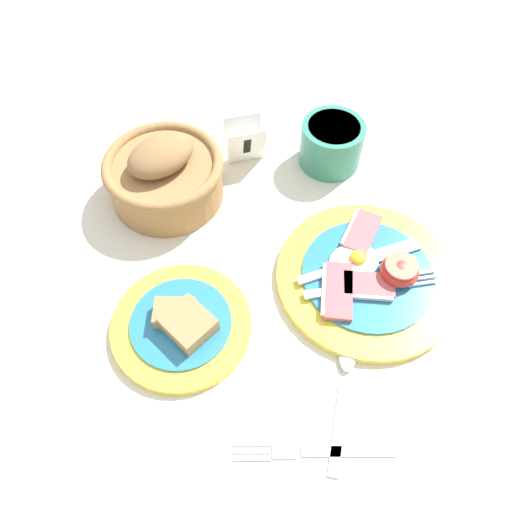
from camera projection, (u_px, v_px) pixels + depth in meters
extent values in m
plane|color=beige|center=(297.00, 296.00, 0.68)|extent=(3.00, 3.00, 0.00)
cylinder|color=yellow|center=(367.00, 277.00, 0.69)|extent=(0.25, 0.25, 0.01)
cylinder|color=teal|center=(368.00, 274.00, 0.68)|extent=(0.18, 0.18, 0.00)
cube|color=#BC5156|center=(363.00, 232.00, 0.72)|extent=(0.08, 0.08, 0.01)
cube|color=beige|center=(352.00, 228.00, 0.72)|extent=(0.06, 0.05, 0.01)
cube|color=#BC5156|center=(339.00, 291.00, 0.66)|extent=(0.07, 0.09, 0.01)
cube|color=beige|center=(326.00, 289.00, 0.66)|extent=(0.05, 0.07, 0.01)
cube|color=#BC5156|center=(369.00, 285.00, 0.67)|extent=(0.08, 0.06, 0.01)
cube|color=beige|center=(369.00, 295.00, 0.66)|extent=(0.06, 0.04, 0.01)
ellipsoid|color=red|center=(400.00, 270.00, 0.67)|extent=(0.05, 0.05, 0.03)
cylinder|color=#DB664C|center=(402.00, 266.00, 0.66)|extent=(0.04, 0.04, 0.00)
ellipsoid|color=white|center=(354.00, 261.00, 0.69)|extent=(0.07, 0.06, 0.01)
ellipsoid|color=yellow|center=(358.00, 258.00, 0.69)|extent=(0.02, 0.02, 0.01)
cube|color=silver|center=(343.00, 290.00, 0.66)|extent=(0.11, 0.04, 0.00)
cube|color=silver|center=(396.00, 282.00, 0.67)|extent=(0.03, 0.02, 0.00)
cube|color=silver|center=(424.00, 283.00, 0.67)|extent=(0.04, 0.01, 0.00)
cube|color=silver|center=(422.00, 278.00, 0.67)|extent=(0.04, 0.01, 0.00)
cube|color=silver|center=(420.00, 273.00, 0.68)|extent=(0.04, 0.01, 0.00)
cube|color=silver|center=(334.00, 270.00, 0.68)|extent=(0.11, 0.02, 0.00)
cube|color=#9EA0A5|center=(394.00, 251.00, 0.70)|extent=(0.08, 0.03, 0.00)
cylinder|color=yellow|center=(181.00, 326.00, 0.65)|extent=(0.18, 0.18, 0.01)
cylinder|color=teal|center=(181.00, 323.00, 0.64)|extent=(0.13, 0.13, 0.00)
cube|color=#9E7A4C|center=(188.00, 324.00, 0.63)|extent=(0.07, 0.07, 0.02)
cube|color=#9E7A4C|center=(175.00, 313.00, 0.64)|extent=(0.06, 0.06, 0.02)
cylinder|color=#337F6B|center=(331.00, 144.00, 0.79)|extent=(0.10, 0.10, 0.07)
cylinder|color=white|center=(334.00, 128.00, 0.77)|extent=(0.08, 0.08, 0.01)
cylinder|color=olive|center=(166.00, 180.00, 0.75)|extent=(0.17, 0.17, 0.07)
torus|color=olive|center=(163.00, 164.00, 0.73)|extent=(0.18, 0.18, 0.02)
ellipsoid|color=olive|center=(161.00, 155.00, 0.71)|extent=(0.12, 0.10, 0.04)
cube|color=white|center=(247.00, 147.00, 0.79)|extent=(0.06, 0.03, 0.07)
cube|color=white|center=(243.00, 137.00, 0.80)|extent=(0.06, 0.03, 0.07)
cube|color=black|center=(247.00, 146.00, 0.78)|extent=(0.01, 0.01, 0.04)
cube|color=silver|center=(339.00, 429.00, 0.58)|extent=(0.07, 0.09, 0.01)
ellipsoid|color=silver|center=(349.00, 346.00, 0.63)|extent=(0.06, 0.07, 0.01)
cube|color=silver|center=(349.00, 451.00, 0.56)|extent=(0.10, 0.05, 0.01)
cube|color=silver|center=(284.00, 452.00, 0.56)|extent=(0.03, 0.03, 0.01)
cube|color=silver|center=(252.00, 444.00, 0.57)|extent=(0.04, 0.02, 0.00)
cube|color=silver|center=(252.00, 452.00, 0.56)|extent=(0.04, 0.02, 0.00)
cube|color=silver|center=(252.00, 459.00, 0.56)|extent=(0.04, 0.02, 0.00)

